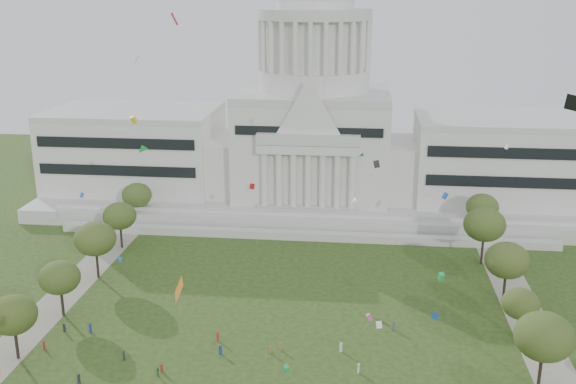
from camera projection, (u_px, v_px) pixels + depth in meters
capitol at (314, 131)px, 199.63m from camera, size 160.00×64.50×91.30m
path_left at (36, 323)px, 131.63m from camera, size 8.00×160.00×0.04m
path_right at (543, 351)px, 121.47m from camera, size 8.00×160.00×0.04m
row_tree_l_2 at (13, 315)px, 116.78m from camera, size 8.42×8.42×11.97m
row_tree_r_2 at (544, 337)px, 107.13m from camera, size 9.55×9.55×13.58m
row_tree_l_3 at (60, 278)px, 132.57m from camera, size 8.12×8.12×11.55m
row_tree_r_3 at (521, 304)px, 124.08m from camera, size 7.01×7.01×9.98m
row_tree_l_4 at (95, 239)px, 149.84m from camera, size 9.29×9.29×13.21m
row_tree_r_4 at (507, 260)px, 138.20m from camera, size 9.19×9.19×13.06m
row_tree_l_5 at (120, 216)px, 167.92m from camera, size 8.33×8.33×11.85m
row_tree_r_5 at (485, 225)px, 157.32m from camera, size 9.82×9.82×13.96m
row_tree_l_6 at (137, 195)px, 185.39m from camera, size 8.19×8.19×11.64m
row_tree_r_6 at (482, 207)px, 174.54m from camera, size 8.42×8.42×11.97m
person_8 at (158, 372)px, 113.46m from camera, size 0.92×0.68×1.70m
distant_crowd at (201, 370)px, 114.03m from camera, size 67.03×36.94×1.91m
kite_swarm at (279, 250)px, 93.07m from camera, size 93.47×103.58×56.66m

